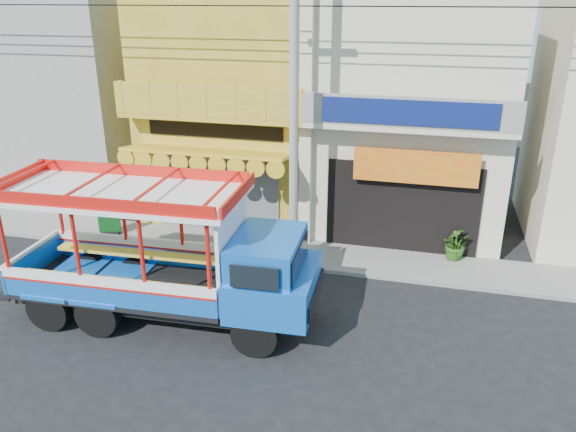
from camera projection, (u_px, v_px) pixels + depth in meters
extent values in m
plane|color=black|center=(300.00, 328.00, 13.66)|extent=(90.00, 90.00, 0.00)
cube|color=slate|center=(330.00, 257.00, 17.24)|extent=(30.00, 2.00, 0.12)
cube|color=#A38824|center=(245.00, 100.00, 20.32)|extent=(6.00, 6.00, 8.00)
cube|color=#595B5E|center=(218.00, 195.00, 18.56)|extent=(4.20, 0.10, 2.60)
cube|color=orange|center=(207.00, 152.00, 17.30)|extent=(5.20, 1.50, 0.31)
cube|color=#A38824|center=(210.00, 117.00, 17.29)|extent=(6.00, 0.70, 0.18)
cube|color=#A38824|center=(205.00, 101.00, 16.82)|extent=(6.00, 0.12, 0.95)
cube|color=black|center=(215.00, 131.00, 17.76)|extent=(4.50, 0.04, 0.45)
cube|color=beige|center=(414.00, 108.00, 18.92)|extent=(6.00, 6.00, 8.00)
cube|color=black|center=(402.00, 208.00, 17.12)|extent=(4.60, 0.12, 2.80)
cube|color=orange|center=(415.00, 167.00, 16.29)|extent=(3.60, 0.05, 1.00)
cube|color=beige|center=(408.00, 128.00, 15.89)|extent=(6.00, 0.70, 0.18)
cube|color=gray|center=(409.00, 112.00, 15.44)|extent=(6.00, 0.12, 0.85)
cube|color=navy|center=(409.00, 113.00, 15.37)|extent=(4.80, 0.06, 0.70)
cube|color=beige|center=(306.00, 123.00, 16.79)|extent=(0.35, 0.30, 8.00)
cube|color=gray|center=(76.00, 98.00, 22.03)|extent=(6.00, 6.00, 7.60)
cylinder|color=gray|center=(294.00, 116.00, 15.21)|extent=(0.26, 0.26, 9.00)
cylinder|color=black|center=(333.00, 6.00, 13.95)|extent=(28.00, 0.04, 0.04)
cylinder|color=black|center=(255.00, 334.00, 12.47)|extent=(1.08, 0.35, 1.07)
cylinder|color=black|center=(276.00, 291.00, 14.31)|extent=(1.08, 0.35, 1.07)
cylinder|color=black|center=(98.00, 315.00, 13.21)|extent=(1.08, 0.35, 1.07)
cylinder|color=black|center=(137.00, 276.00, 15.05)|extent=(1.08, 0.35, 1.07)
cylinder|color=black|center=(49.00, 309.00, 13.45)|extent=(1.08, 0.35, 1.07)
cylinder|color=black|center=(93.00, 272.00, 15.30)|extent=(1.08, 0.35, 1.07)
cube|color=black|center=(166.00, 296.00, 13.84)|extent=(7.23, 2.08, 0.30)
cube|color=blue|center=(274.00, 286.00, 13.10)|extent=(2.02, 2.43, 0.96)
cube|color=blue|center=(267.00, 253.00, 12.81)|extent=(1.59, 2.22, 0.80)
cube|color=black|center=(299.00, 258.00, 12.69)|extent=(0.15, 1.88, 0.59)
cube|color=black|center=(132.00, 285.00, 13.93)|extent=(5.37, 2.58, 0.13)
cube|color=blue|center=(107.00, 294.00, 12.77)|extent=(5.27, 0.32, 0.64)
cube|color=white|center=(106.00, 282.00, 12.66)|extent=(5.27, 0.33, 0.23)
cube|color=blue|center=(150.00, 252.00, 14.83)|extent=(5.27, 0.32, 0.64)
cube|color=white|center=(149.00, 242.00, 14.72)|extent=(5.27, 0.33, 0.23)
cylinder|color=red|center=(3.00, 237.00, 12.84)|extent=(0.10, 0.10, 1.70)
cylinder|color=red|center=(59.00, 204.00, 14.85)|extent=(0.10, 0.10, 1.70)
cube|color=white|center=(233.00, 250.00, 12.98)|extent=(0.18, 2.16, 2.40)
cube|color=white|center=(117.00, 193.00, 13.07)|extent=(6.03, 2.88, 0.11)
cube|color=red|center=(116.00, 186.00, 13.00)|extent=(5.81, 2.76, 0.28)
cube|color=black|center=(111.00, 233.00, 18.69)|extent=(0.67, 0.49, 0.11)
cube|color=#0B3F13|center=(109.00, 218.00, 18.49)|extent=(0.70, 0.30, 0.98)
imported|color=#295117|center=(454.00, 246.00, 16.83)|extent=(1.00, 0.98, 0.84)
imported|color=#295117|center=(456.00, 244.00, 16.80)|extent=(0.62, 0.62, 1.00)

